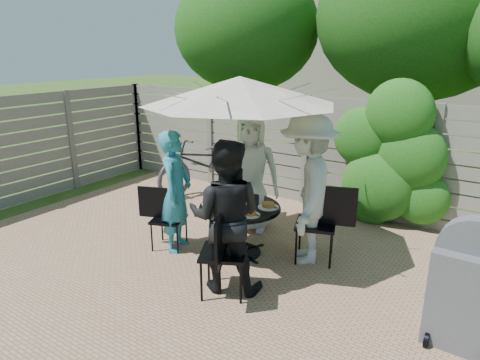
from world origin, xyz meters
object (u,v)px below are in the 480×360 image
Objects in this scene: coffee_cup at (250,196)px; chair_back at (251,209)px; person_left at (176,192)px; plate_back at (245,195)px; plate_extra at (250,214)px; syrup_jug at (236,198)px; bbq_grill at (468,289)px; glass_back at (235,193)px; plate_front at (234,214)px; person_front at (226,217)px; glass_front at (244,208)px; glass_right at (261,199)px; person_right at (307,189)px; plate_right at (268,206)px; patio_table at (240,221)px; chair_front at (224,269)px; umbrella at (240,91)px; bicycle at (204,162)px; person_back at (250,172)px; chair_left at (168,230)px; plate_left at (212,202)px; chair_right at (316,239)px.

chair_back is at bearing 121.43° from coffee_cup.
person_left is 0.91m from plate_back.
plate_back is 1.08× the size of plate_extra.
syrup_jug is 2.74m from bbq_grill.
syrup_jug reaches higher than glass_back.
person_front is at bearing -66.20° from plate_front.
glass_front is 1.00× the size of glass_right.
person_right is 15.58× the size of coffee_cup.
plate_right is at bearing -16.44° from coffee_cup.
glass_back is (-0.20, 0.20, 0.27)m from patio_table.
chair_front is at bearing -70.97° from coffee_cup.
umbrella is 1.48× the size of bicycle.
bbq_grill is at bearing -10.74° from glass_back.
umbrella is 1.76× the size of person_back.
person_right is 13.36× the size of glass_right.
patio_table is 0.36m from coffee_cup.
syrup_jug is (-0.28, 0.22, 0.01)m from glass_front.
bicycle is (-2.23, 1.60, -0.19)m from glass_right.
person_front is (0.33, -0.76, 0.38)m from patio_table.
plate_back is at bearing -90.00° from person_back.
person_left is at bearing -142.89° from coffee_cup.
umbrella reaches higher than plate_back.
plate_back is 2.17× the size of coffee_cup.
coffee_cup is at bearing 104.01° from plate_front.
umbrella is 21.91× the size of glass_back.
glass_front is at bearing -110.70° from plate_right.
glass_front is at bearing 177.58° from bbq_grill.
plate_extra is at bearing -97.17° from plate_right.
bicycle is at bearing -141.54° from person_right.
person_left is at bearing -90.00° from person_right.
bicycle is (-2.03, 1.80, 0.08)m from patio_table.
plate_extra is (1.05, 0.13, -0.11)m from person_left.
bicycle is at bearing 137.68° from syrup_jug.
syrup_jug is at bearing 4.88° from chair_left.
glass_front is at bearing -5.38° from plate_left.
plate_back is at bearing 149.33° from coffee_cup.
patio_table is 2.72m from bicycle.
bicycle reaches higher than glass_front.
person_left is 6.15× the size of plate_right.
glass_back is (-0.54, 0.95, -0.11)m from person_front.
person_left is 11.42× the size of glass_back.
plate_left is at bearing 1.70° from chair_left.
umbrella is at bearing -90.00° from person_front.
syrup_jug is at bearing -86.28° from person_left.
patio_table is 0.92m from person_back.
chair_front is at bearing -66.10° from plate_front.
bicycle reaches higher than chair_right.
umbrella reaches higher than glass_front.
patio_table is 0.43m from plate_right.
patio_table is 0.44× the size of umbrella.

